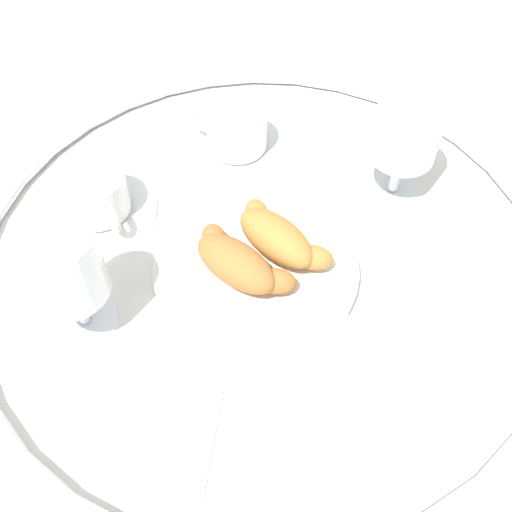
{
  "coord_description": "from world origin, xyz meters",
  "views": [
    {
      "loc": [
        0.38,
        -0.18,
        0.55
      ],
      "look_at": [
        0.02,
        -0.02,
        0.03
      ],
      "focal_mm": 42.5,
      "sensor_mm": 36.0,
      "label": 1
    }
  ],
  "objects_px": {
    "croissant_small": "(278,237)",
    "juice_glass_right": "(407,132)",
    "croissant_large": "(238,263)",
    "coffee_cup_far": "(97,199)",
    "juice_glass_left": "(63,268)",
    "pastry_plate": "(256,267)",
    "coffee_cup_near": "(236,134)",
    "folded_napkin": "(156,432)"
  },
  "relations": [
    {
      "from": "pastry_plate",
      "to": "juice_glass_right",
      "type": "bearing_deg",
      "value": 101.6
    },
    {
      "from": "juice_glass_right",
      "to": "juice_glass_left",
      "type": "bearing_deg",
      "value": -86.42
    },
    {
      "from": "croissant_large",
      "to": "coffee_cup_far",
      "type": "height_order",
      "value": "same"
    },
    {
      "from": "coffee_cup_far",
      "to": "folded_napkin",
      "type": "xyz_separation_m",
      "value": [
        0.29,
        -0.03,
        -0.02
      ]
    },
    {
      "from": "coffee_cup_near",
      "to": "folded_napkin",
      "type": "distance_m",
      "value": 0.39
    },
    {
      "from": "coffee_cup_far",
      "to": "folded_napkin",
      "type": "height_order",
      "value": "coffee_cup_far"
    },
    {
      "from": "coffee_cup_near",
      "to": "juice_glass_left",
      "type": "distance_m",
      "value": 0.31
    },
    {
      "from": "croissant_small",
      "to": "folded_napkin",
      "type": "height_order",
      "value": "croissant_small"
    },
    {
      "from": "coffee_cup_far",
      "to": "folded_napkin",
      "type": "distance_m",
      "value": 0.29
    },
    {
      "from": "croissant_large",
      "to": "juice_glass_left",
      "type": "relative_size",
      "value": 0.89
    },
    {
      "from": "croissant_large",
      "to": "croissant_small",
      "type": "relative_size",
      "value": 0.96
    },
    {
      "from": "croissant_large",
      "to": "coffee_cup_near",
      "type": "distance_m",
      "value": 0.22
    },
    {
      "from": "croissant_small",
      "to": "juice_glass_right",
      "type": "xyz_separation_m",
      "value": [
        -0.03,
        0.18,
        0.06
      ]
    },
    {
      "from": "croissant_large",
      "to": "croissant_small",
      "type": "bearing_deg",
      "value": 103.98
    },
    {
      "from": "coffee_cup_near",
      "to": "juice_glass_left",
      "type": "height_order",
      "value": "juice_glass_left"
    },
    {
      "from": "coffee_cup_far",
      "to": "pastry_plate",
      "type": "bearing_deg",
      "value": 39.89
    },
    {
      "from": "juice_glass_right",
      "to": "coffee_cup_near",
      "type": "bearing_deg",
      "value": -136.04
    },
    {
      "from": "juice_glass_right",
      "to": "folded_napkin",
      "type": "bearing_deg",
      "value": -65.11
    },
    {
      "from": "juice_glass_left",
      "to": "coffee_cup_near",
      "type": "bearing_deg",
      "value": 124.89
    },
    {
      "from": "croissant_small",
      "to": "juice_glass_left",
      "type": "distance_m",
      "value": 0.23
    },
    {
      "from": "pastry_plate",
      "to": "juice_glass_left",
      "type": "height_order",
      "value": "juice_glass_left"
    },
    {
      "from": "croissant_small",
      "to": "juice_glass_left",
      "type": "xyz_separation_m",
      "value": [
        -0.01,
        -0.22,
        0.06
      ]
    },
    {
      "from": "pastry_plate",
      "to": "folded_napkin",
      "type": "height_order",
      "value": "pastry_plate"
    },
    {
      "from": "juice_glass_left",
      "to": "folded_napkin",
      "type": "distance_m",
      "value": 0.17
    },
    {
      "from": "juice_glass_left",
      "to": "pastry_plate",
      "type": "bearing_deg",
      "value": 84.7
    },
    {
      "from": "croissant_large",
      "to": "croissant_small",
      "type": "height_order",
      "value": "same"
    },
    {
      "from": "croissant_large",
      "to": "juice_glass_right",
      "type": "distance_m",
      "value": 0.24
    },
    {
      "from": "coffee_cup_near",
      "to": "juice_glass_left",
      "type": "xyz_separation_m",
      "value": [
        0.17,
        -0.25,
        0.07
      ]
    },
    {
      "from": "folded_napkin",
      "to": "juice_glass_right",
      "type": "bearing_deg",
      "value": 114.89
    },
    {
      "from": "juice_glass_left",
      "to": "croissant_large",
      "type": "bearing_deg",
      "value": 82.08
    },
    {
      "from": "croissant_large",
      "to": "folded_napkin",
      "type": "bearing_deg",
      "value": -48.34
    },
    {
      "from": "coffee_cup_far",
      "to": "folded_napkin",
      "type": "bearing_deg",
      "value": -5.98
    },
    {
      "from": "pastry_plate",
      "to": "coffee_cup_near",
      "type": "relative_size",
      "value": 1.67
    },
    {
      "from": "pastry_plate",
      "to": "juice_glass_left",
      "type": "xyz_separation_m",
      "value": [
        -0.02,
        -0.19,
        0.08
      ]
    },
    {
      "from": "coffee_cup_far",
      "to": "juice_glass_right",
      "type": "relative_size",
      "value": 0.97
    },
    {
      "from": "pastry_plate",
      "to": "croissant_small",
      "type": "height_order",
      "value": "croissant_small"
    },
    {
      "from": "pastry_plate",
      "to": "juice_glass_left",
      "type": "relative_size",
      "value": 1.62
    },
    {
      "from": "croissant_large",
      "to": "juice_glass_right",
      "type": "relative_size",
      "value": 0.89
    },
    {
      "from": "coffee_cup_near",
      "to": "juice_glass_right",
      "type": "relative_size",
      "value": 0.97
    },
    {
      "from": "folded_napkin",
      "to": "coffee_cup_far",
      "type": "bearing_deg",
      "value": 174.02
    },
    {
      "from": "croissant_small",
      "to": "coffee_cup_near",
      "type": "distance_m",
      "value": 0.19
    },
    {
      "from": "croissant_small",
      "to": "coffee_cup_near",
      "type": "xyz_separation_m",
      "value": [
        -0.18,
        0.03,
        -0.01
      ]
    }
  ]
}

